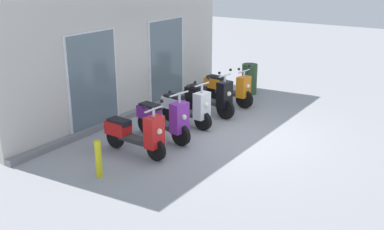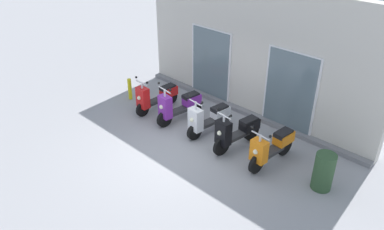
{
  "view_description": "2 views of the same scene",
  "coord_description": "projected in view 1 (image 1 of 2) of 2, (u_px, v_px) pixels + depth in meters",
  "views": [
    {
      "loc": [
        -8.61,
        -4.75,
        3.77
      ],
      "look_at": [
        -0.7,
        0.49,
        0.56
      ],
      "focal_mm": 42.81,
      "sensor_mm": 36.0,
      "label": 1
    },
    {
      "loc": [
        5.83,
        -5.67,
        5.68
      ],
      "look_at": [
        -0.15,
        0.57,
        0.73
      ],
      "focal_mm": 35.65,
      "sensor_mm": 36.0,
      "label": 2
    }
  ],
  "objects": [
    {
      "name": "storefront_facade",
      "position": [
        127.0,
        43.0,
        11.43
      ],
      "size": [
        7.77,
        0.5,
        3.76
      ],
      "color": "beige",
      "rests_on": "ground_plane"
    },
    {
      "name": "scooter_white",
      "position": [
        187.0,
        107.0,
        10.9
      ],
      "size": [
        0.56,
        1.49,
        1.23
      ],
      "color": "black",
      "rests_on": "ground_plane"
    },
    {
      "name": "scooter_orange",
      "position": [
        228.0,
        88.0,
        12.5
      ],
      "size": [
        0.59,
        1.59,
        1.15
      ],
      "color": "black",
      "rests_on": "ground_plane"
    },
    {
      "name": "scooter_red",
      "position": [
        136.0,
        133.0,
        9.26
      ],
      "size": [
        0.58,
        1.58,
        1.2
      ],
      "color": "black",
      "rests_on": "ground_plane"
    },
    {
      "name": "curb_bollard",
      "position": [
        98.0,
        159.0,
        8.32
      ],
      "size": [
        0.12,
        0.12,
        0.7
      ],
      "primitive_type": "cylinder",
      "color": "yellow",
      "rests_on": "ground_plane"
    },
    {
      "name": "scooter_purple",
      "position": [
        164.0,
        119.0,
        10.01
      ],
      "size": [
        0.62,
        1.55,
        1.28
      ],
      "color": "black",
      "rests_on": "ground_plane"
    },
    {
      "name": "trash_bin",
      "position": [
        249.0,
        79.0,
        13.57
      ],
      "size": [
        0.45,
        0.45,
        0.89
      ],
      "primitive_type": "cylinder",
      "color": "#2D4C2D",
      "rests_on": "ground_plane"
    },
    {
      "name": "scooter_black",
      "position": [
        210.0,
        96.0,
        11.65
      ],
      "size": [
        0.56,
        1.59,
        1.25
      ],
      "color": "black",
      "rests_on": "ground_plane"
    },
    {
      "name": "ground_plane",
      "position": [
        227.0,
        134.0,
        10.5
      ],
      "size": [
        40.0,
        40.0,
        0.0
      ],
      "primitive_type": "plane",
      "color": "#939399"
    }
  ]
}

